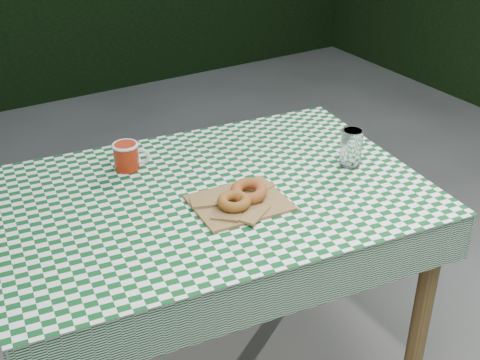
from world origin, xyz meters
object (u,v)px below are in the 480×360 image
at_px(paper_bag, 239,202).
at_px(drinking_glass, 351,148).
at_px(coffee_mug, 126,156).
at_px(table, 213,291).

bearing_deg(paper_bag, drinking_glass, 3.00).
xyz_separation_m(paper_bag, coffee_mug, (-0.20, 0.37, 0.04)).
relative_size(paper_bag, coffee_mug, 1.71).
bearing_deg(coffee_mug, table, -29.56).
xyz_separation_m(table, paper_bag, (0.04, -0.11, 0.39)).
relative_size(table, coffee_mug, 8.09).
xyz_separation_m(table, coffee_mug, (-0.16, 0.26, 0.42)).
bearing_deg(paper_bag, coffee_mug, 117.78).
bearing_deg(drinking_glass, paper_bag, -177.00).
height_order(table, paper_bag, paper_bag).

